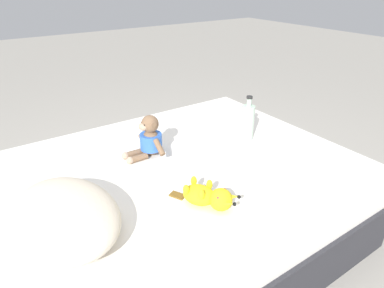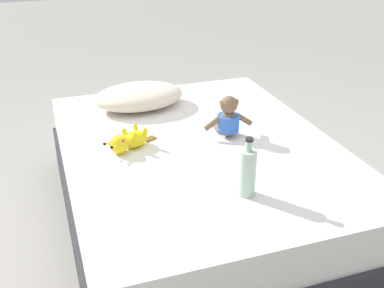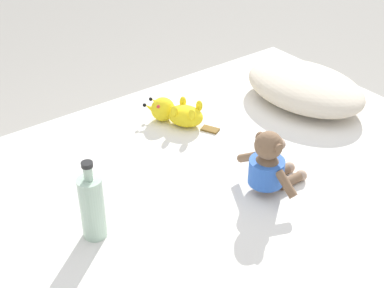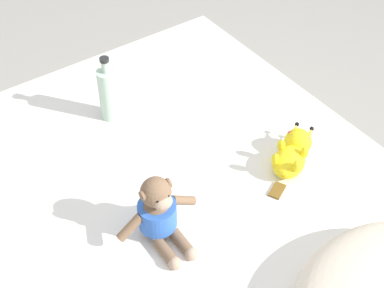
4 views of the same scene
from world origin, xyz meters
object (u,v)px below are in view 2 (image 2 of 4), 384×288
Objects in this scene: bed at (199,185)px; plush_monkey at (228,119)px; pillow at (139,96)px; plush_yellow_creature at (128,141)px; glass_bottle at (247,172)px.

plush_monkey is (0.18, 0.05, 0.36)m from bed.
pillow reaches higher than plush_yellow_creature.
bed is 6.70× the size of plush_monkey.
plush_yellow_creature reaches higher than bed.
plush_monkey is 0.93× the size of plush_yellow_creature.
pillow is 2.06× the size of plush_monkey.
glass_bottle is at bearing -87.14° from bed.
pillow is 1.90× the size of plush_yellow_creature.
plush_yellow_creature is at bearing -108.69° from pillow.
plush_monkey is 0.61m from glass_bottle.
plush_monkey reaches higher than plush_yellow_creature.
bed is at bearing -8.83° from plush_yellow_creature.
bed is at bearing -73.07° from pillow.
glass_bottle reaches higher than plush_yellow_creature.
bed is at bearing 92.86° from glass_bottle.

